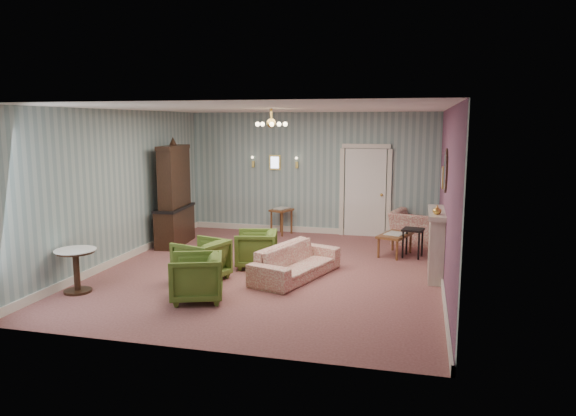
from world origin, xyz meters
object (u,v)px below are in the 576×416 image
(olive_chair_b, at_px, (201,258))
(side_table_black, at_px, (413,243))
(wingback_chair, at_px, (419,222))
(pedestal_table, at_px, (77,271))
(coffee_table, at_px, (395,244))
(sofa_chintz, at_px, (296,256))
(olive_chair_c, at_px, (256,247))
(fireplace, at_px, (436,243))
(dresser, at_px, (174,193))
(olive_chair_a, at_px, (196,275))

(olive_chair_b, bearing_deg, side_table_black, 142.12)
(wingback_chair, height_order, pedestal_table, wingback_chair)
(wingback_chair, relative_size, pedestal_table, 1.61)
(coffee_table, xyz_separation_m, pedestal_table, (-4.75, -3.67, 0.13))
(sofa_chintz, relative_size, pedestal_table, 2.75)
(olive_chair_c, distance_m, side_table_black, 3.15)
(fireplace, relative_size, side_table_black, 2.39)
(sofa_chintz, relative_size, dresser, 0.84)
(olive_chair_a, xyz_separation_m, olive_chair_b, (-0.34, 0.99, -0.00))
(olive_chair_b, height_order, dresser, dresser)
(olive_chair_a, bearing_deg, wingback_chair, 125.45)
(wingback_chair, xyz_separation_m, side_table_black, (-0.10, -1.26, -0.20))
(olive_chair_c, relative_size, wingback_chair, 0.67)
(coffee_table, relative_size, side_table_black, 1.49)
(coffee_table, bearing_deg, fireplace, -60.05)
(sofa_chintz, bearing_deg, pedestal_table, 135.75)
(olive_chair_b, bearing_deg, fireplace, 124.51)
(fireplace, height_order, side_table_black, fireplace)
(olive_chair_a, height_order, side_table_black, olive_chair_a)
(sofa_chintz, distance_m, coffee_table, 2.56)
(sofa_chintz, relative_size, wingback_chair, 1.71)
(olive_chair_a, xyz_separation_m, olive_chair_c, (0.31, 2.03, -0.01))
(olive_chair_b, bearing_deg, olive_chair_a, 35.68)
(olive_chair_c, height_order, coffee_table, olive_chair_c)
(olive_chair_a, distance_m, dresser, 3.99)
(pedestal_table, bearing_deg, dresser, 90.00)
(wingback_chair, bearing_deg, olive_chair_b, 60.44)
(olive_chair_b, xyz_separation_m, sofa_chintz, (1.52, 0.55, -0.01))
(wingback_chair, relative_size, side_table_black, 1.92)
(olive_chair_c, bearing_deg, side_table_black, 104.78)
(wingback_chair, bearing_deg, dresser, 28.54)
(olive_chair_c, xyz_separation_m, dresser, (-2.29, 1.35, 0.78))
(olive_chair_b, distance_m, pedestal_table, 1.98)
(fireplace, xyz_separation_m, pedestal_table, (-5.51, -2.34, -0.23))
(sofa_chintz, distance_m, fireplace, 2.45)
(fireplace, height_order, pedestal_table, fireplace)
(olive_chair_b, xyz_separation_m, olive_chair_c, (0.65, 1.03, -0.01))
(olive_chair_c, bearing_deg, sofa_chintz, 49.07)
(olive_chair_a, distance_m, fireplace, 4.18)
(wingback_chair, bearing_deg, olive_chair_c, 56.86)
(olive_chair_a, relative_size, olive_chair_c, 1.03)
(pedestal_table, bearing_deg, sofa_chintz, 27.56)
(pedestal_table, bearing_deg, olive_chair_b, 33.79)
(olive_chair_c, bearing_deg, coffee_table, 109.88)
(fireplace, bearing_deg, olive_chair_a, -147.63)
(dresser, distance_m, coffee_table, 4.84)
(olive_chair_a, height_order, wingback_chair, wingback_chair)
(side_table_black, bearing_deg, dresser, -179.19)
(dresser, distance_m, pedestal_table, 3.57)
(olive_chair_a, relative_size, wingback_chair, 0.69)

